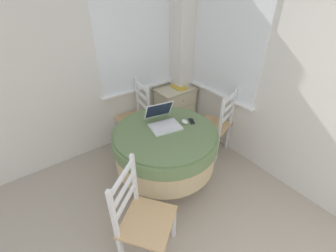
{
  "coord_description": "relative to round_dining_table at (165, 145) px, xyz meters",
  "views": [
    {
      "loc": [
        -0.33,
        0.62,
        2.12
      ],
      "look_at": [
        0.97,
        2.4,
        0.67
      ],
      "focal_mm": 24.0,
      "sensor_mm": 36.0,
      "label": 1
    }
  ],
  "objects": [
    {
      "name": "corner_room_shell",
      "position": [
        0.34,
        -0.12,
        0.72
      ],
      "size": [
        4.23,
        5.22,
        2.55
      ],
      "color": "silver",
      "rests_on": "ground_plane"
    },
    {
      "name": "round_dining_table",
      "position": [
        0.0,
        0.0,
        0.0
      ],
      "size": [
        1.16,
        1.16,
        0.74
      ],
      "color": "#4C3D2D",
      "rests_on": "ground_plane"
    },
    {
      "name": "laptop",
      "position": [
        0.06,
        0.12,
        0.24
      ],
      "size": [
        0.39,
        0.42,
        0.24
      ],
      "color": "silver",
      "rests_on": "round_dining_table"
    },
    {
      "name": "computer_mouse",
      "position": [
        0.27,
        -0.01,
        0.21
      ],
      "size": [
        0.06,
        0.09,
        0.05
      ],
      "color": "white",
      "rests_on": "round_dining_table"
    },
    {
      "name": "cell_phone",
      "position": [
        0.36,
        -0.03,
        0.19
      ],
      "size": [
        0.1,
        0.13,
        0.01
      ],
      "color": "black",
      "rests_on": "round_dining_table"
    },
    {
      "name": "dining_chair_near_back_window",
      "position": [
        0.1,
        0.87,
        -0.11
      ],
      "size": [
        0.45,
        0.47,
        0.96
      ],
      "color": "tan",
      "rests_on": "ground_plane"
    },
    {
      "name": "dining_chair_near_right_window",
      "position": [
        0.89,
        0.05,
        -0.11
      ],
      "size": [
        0.53,
        0.52,
        0.96
      ],
      "color": "tan",
      "rests_on": "ground_plane"
    },
    {
      "name": "dining_chair_camera_near",
      "position": [
        -0.65,
        -0.58,
        -0.11
      ],
      "size": [
        0.59,
        0.58,
        0.96
      ],
      "color": "tan",
      "rests_on": "ground_plane"
    },
    {
      "name": "corner_cabinet",
      "position": [
        0.83,
        0.88,
        -0.2
      ],
      "size": [
        0.59,
        0.41,
        0.71
      ],
      "color": "beige",
      "rests_on": "ground_plane"
    },
    {
      "name": "book_on_cabinet",
      "position": [
        0.89,
        0.87,
        0.16
      ],
      "size": [
        0.16,
        0.24,
        0.02
      ],
      "color": "gold",
      "rests_on": "corner_cabinet"
    }
  ]
}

